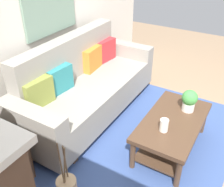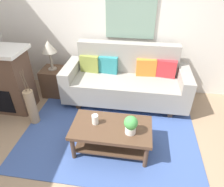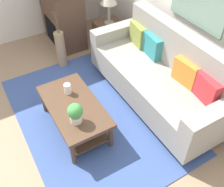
# 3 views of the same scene
# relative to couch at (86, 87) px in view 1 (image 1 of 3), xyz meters

# --- Properties ---
(ground_plane) EXTENTS (9.01, 9.01, 0.00)m
(ground_plane) POSITION_rel_couch_xyz_m (-0.16, -1.44, -0.43)
(ground_plane) COLOR #9E7F60
(wall_back) EXTENTS (5.01, 0.10, 2.70)m
(wall_back) POSITION_rel_couch_xyz_m (-0.16, 0.54, 0.92)
(wall_back) COLOR silver
(wall_back) RESTS_ON ground_plane
(area_rug) EXTENTS (2.72, 1.95, 0.01)m
(area_rug) POSITION_rel_couch_xyz_m (-0.16, -0.94, -0.43)
(area_rug) COLOR #3D5693
(area_rug) RESTS_ON ground_plane
(couch) EXTENTS (2.26, 0.84, 1.08)m
(couch) POSITION_rel_couch_xyz_m (0.00, 0.00, 0.00)
(couch) COLOR gray
(couch) RESTS_ON ground_plane
(throw_pillow_olive) EXTENTS (0.37, 0.16, 0.32)m
(throw_pillow_olive) POSITION_rel_couch_xyz_m (-0.71, 0.13, 0.25)
(throw_pillow_olive) COLOR olive
(throw_pillow_olive) RESTS_ON couch
(throw_pillow_teal) EXTENTS (0.37, 0.16, 0.32)m
(throw_pillow_teal) POSITION_rel_couch_xyz_m (-0.35, 0.13, 0.25)
(throw_pillow_teal) COLOR teal
(throw_pillow_teal) RESTS_ON couch
(throw_pillow_orange) EXTENTS (0.37, 0.15, 0.32)m
(throw_pillow_orange) POSITION_rel_couch_xyz_m (0.35, 0.13, 0.25)
(throw_pillow_orange) COLOR orange
(throw_pillow_orange) RESTS_ON couch
(throw_pillow_crimson) EXTENTS (0.37, 0.16, 0.32)m
(throw_pillow_crimson) POSITION_rel_couch_xyz_m (0.71, 0.13, 0.25)
(throw_pillow_crimson) COLOR red
(throw_pillow_crimson) RESTS_ON couch
(coffee_table) EXTENTS (1.10, 0.60, 0.43)m
(coffee_table) POSITION_rel_couch_xyz_m (-0.08, -1.25, -0.12)
(coffee_table) COLOR #513826
(coffee_table) RESTS_ON ground_plane
(tabletop_vase) EXTENTS (0.09, 0.09, 0.14)m
(tabletop_vase) POSITION_rel_couch_xyz_m (-0.31, -1.22, 0.07)
(tabletop_vase) COLOR white
(tabletop_vase) RESTS_ON coffee_table
(potted_plant_tabletop) EXTENTS (0.18, 0.18, 0.26)m
(potted_plant_tabletop) POSITION_rel_couch_xyz_m (0.18, -1.33, 0.14)
(potted_plant_tabletop) COLOR white
(potted_plant_tabletop) RESTS_ON coffee_table
(floor_vase_branch_a) EXTENTS (0.05, 0.04, 0.36)m
(floor_vase_branch_a) POSITION_rel_couch_xyz_m (-1.44, -0.87, 0.37)
(floor_vase_branch_a) COLOR brown
(floor_vase_branch_a) RESTS_ON floor_vase
(floor_vase_branch_b) EXTENTS (0.03, 0.05, 0.36)m
(floor_vase_branch_b) POSITION_rel_couch_xyz_m (-1.47, -0.86, 0.37)
(floor_vase_branch_b) COLOR brown
(floor_vase_branch_b) RESTS_ON floor_vase
(floor_vase_branch_c) EXTENTS (0.01, 0.05, 0.36)m
(floor_vase_branch_c) POSITION_rel_couch_xyz_m (-1.47, -0.89, 0.37)
(floor_vase_branch_c) COLOR brown
(floor_vase_branch_c) RESTS_ON floor_vase
(framed_painting) EXTENTS (0.89, 0.03, 0.81)m
(framed_painting) POSITION_rel_couch_xyz_m (-0.00, 0.47, 1.07)
(framed_painting) COLOR gray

